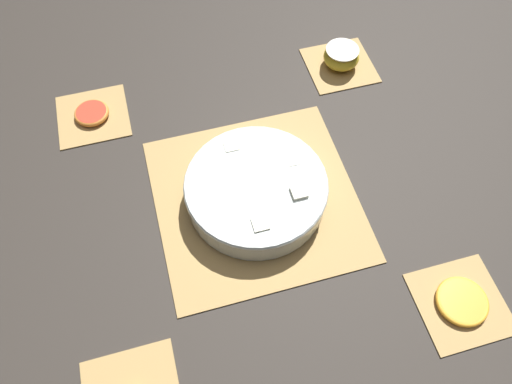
{
  "coord_description": "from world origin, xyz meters",
  "views": [
    {
      "loc": [
        -0.5,
        0.14,
        0.88
      ],
      "look_at": [
        0.0,
        0.0,
        0.03
      ],
      "focal_mm": 35.0,
      "sensor_mm": 36.0,
      "label": 1
    }
  ],
  "objects_px": {
    "fruit_salad_bowl": "(257,190)",
    "apple_half": "(341,56)",
    "orange_slice_whole": "(462,301)",
    "grapefruit_slice": "(92,113)"
  },
  "relations": [
    {
      "from": "fruit_salad_bowl",
      "to": "apple_half",
      "type": "bearing_deg",
      "value": -43.56
    },
    {
      "from": "fruit_salad_bowl",
      "to": "apple_half",
      "type": "relative_size",
      "value": 3.33
    },
    {
      "from": "apple_half",
      "to": "orange_slice_whole",
      "type": "xyz_separation_m",
      "value": [
        -0.62,
        0.0,
        -0.02
      ]
    },
    {
      "from": "orange_slice_whole",
      "to": "grapefruit_slice",
      "type": "distance_m",
      "value": 0.86
    },
    {
      "from": "fruit_salad_bowl",
      "to": "grapefruit_slice",
      "type": "height_order",
      "value": "fruit_salad_bowl"
    },
    {
      "from": "fruit_salad_bowl",
      "to": "orange_slice_whole",
      "type": "xyz_separation_m",
      "value": [
        -0.31,
        -0.3,
        -0.03
      ]
    },
    {
      "from": "fruit_salad_bowl",
      "to": "apple_half",
      "type": "height_order",
      "value": "fruit_salad_bowl"
    },
    {
      "from": "apple_half",
      "to": "orange_slice_whole",
      "type": "distance_m",
      "value": 0.62
    },
    {
      "from": "apple_half",
      "to": "orange_slice_whole",
      "type": "height_order",
      "value": "apple_half"
    },
    {
      "from": "grapefruit_slice",
      "to": "fruit_salad_bowl",
      "type": "bearing_deg",
      "value": -136.14
    }
  ]
}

